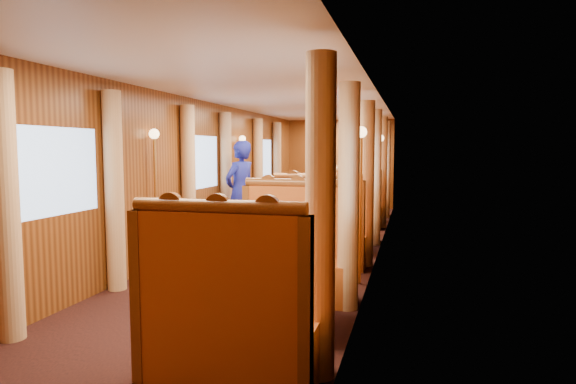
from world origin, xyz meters
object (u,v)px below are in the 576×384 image
(table_mid, at_px, (331,229))
(table_far, at_px, (356,205))
(steward, at_px, (240,192))
(banquette_far_aft, at_px, (360,198))
(tea_tray, at_px, (256,251))
(teapot_right, at_px, (264,247))
(banquette_mid_fwd, at_px, (319,237))
(teapot_left, at_px, (249,243))
(passenger, at_px, (338,202))
(banquette_near_aft, at_px, (295,260))
(teapot_back, at_px, (257,241))
(fruit_plate, at_px, (300,252))
(table_near, at_px, (269,290))
(banquette_far_fwd, at_px, (350,208))
(banquette_near_fwd, at_px, (228,324))
(rose_vase_far, at_px, (356,181))
(banquette_mid_aft, at_px, (340,218))
(rose_vase_mid, at_px, (331,195))

(table_mid, distance_m, table_far, 3.50)
(steward, bearing_deg, banquette_far_aft, -177.84)
(tea_tray, bearing_deg, teapot_right, -35.51)
(table_far, relative_size, steward, 0.58)
(banquette_mid_fwd, relative_size, tea_tray, 3.94)
(teapot_left, bearing_deg, passenger, 79.56)
(teapot_left, bearing_deg, banquette_far_aft, 80.51)
(banquette_near_aft, relative_size, teapot_back, 7.96)
(fruit_plate, bearing_deg, table_near, 163.24)
(banquette_near_aft, distance_m, tea_tray, 1.15)
(banquette_far_fwd, bearing_deg, banquette_far_aft, 90.00)
(banquette_near_fwd, distance_m, banquette_near_aft, 2.03)
(teapot_left, distance_m, steward, 4.18)
(rose_vase_far, distance_m, passenger, 2.75)
(tea_tray, bearing_deg, banquette_far_aft, 89.38)
(banquette_near_fwd, xyz_separation_m, teapot_back, (-0.13, 1.06, 0.39))
(banquette_near_fwd, xyz_separation_m, banquette_mid_aft, (0.00, 5.53, 0.00))
(banquette_far_fwd, relative_size, tea_tray, 3.94)
(table_far, height_order, fruit_plate, fruit_plate)
(table_mid, xyz_separation_m, table_far, (0.00, 3.50, 0.00))
(banquette_far_fwd, distance_m, teapot_right, 6.15)
(teapot_right, distance_m, steward, 4.29)
(banquette_far_fwd, relative_size, teapot_left, 7.28)
(table_mid, relative_size, table_far, 1.00)
(table_near, xyz_separation_m, table_far, (0.00, 7.00, 0.00))
(banquette_mid_fwd, bearing_deg, banquette_far_aft, 90.00)
(rose_vase_far, bearing_deg, fruit_plate, -87.40)
(steward, height_order, passenger, steward)
(banquette_near_aft, xyz_separation_m, banquette_mid_fwd, (0.00, 1.47, 0.00))
(banquette_far_fwd, height_order, teapot_left, banquette_far_fwd)
(banquette_mid_aft, height_order, banquette_far_fwd, same)
(tea_tray, distance_m, passenger, 4.31)
(banquette_mid_fwd, relative_size, passenger, 1.76)
(banquette_far_aft, bearing_deg, table_far, -90.00)
(banquette_near_fwd, relative_size, teapot_left, 7.28)
(teapot_left, height_order, teapot_back, teapot_left)
(table_far, bearing_deg, rose_vase_far, -79.62)
(banquette_far_aft, relative_size, teapot_right, 9.20)
(table_mid, bearing_deg, rose_vase_far, 89.93)
(banquette_mid_fwd, xyz_separation_m, rose_vase_mid, (-0.01, 1.05, 0.50))
(table_near, distance_m, banquette_near_fwd, 1.02)
(banquette_mid_aft, distance_m, rose_vase_mid, 1.10)
(fruit_plate, xyz_separation_m, passenger, (-0.32, 4.33, -0.03))
(banquette_near_aft, relative_size, table_mid, 1.28)
(banquette_near_fwd, distance_m, passenger, 5.26)
(table_near, xyz_separation_m, tea_tray, (-0.09, -0.08, 0.38))
(table_mid, bearing_deg, banquette_mid_fwd, -90.00)
(banquette_far_aft, height_order, steward, steward)
(teapot_right, relative_size, teapot_back, 0.87)
(banquette_near_fwd, distance_m, table_far, 8.01)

